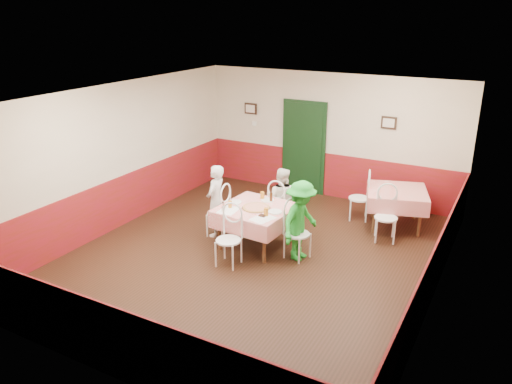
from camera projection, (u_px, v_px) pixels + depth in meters
The scene contains 39 objects.
floor at pixel (255, 256), 8.76m from camera, with size 7.00×7.00×0.00m, color black.
ceiling at pixel (255, 96), 7.80m from camera, with size 7.00×7.00×0.00m, color white.
back_wall at pixel (330, 136), 11.16m from camera, with size 6.00×0.10×2.80m, color beige.
front_wall at pixel (99, 272), 5.40m from camera, with size 6.00×0.10×2.80m, color beige.
left_wall at pixel (119, 156), 9.63m from camera, with size 0.10×7.00×2.80m, color beige.
right_wall at pixel (443, 214), 6.93m from camera, with size 0.10×7.00×2.80m, color beige.
wainscot_back at pixel (327, 175), 11.46m from camera, with size 6.00×0.03×1.00m, color maroon.
wainscot_front at pixel (109, 341), 5.72m from camera, with size 6.00×0.03×1.00m, color maroon.
wainscot_left at pixel (124, 200), 9.93m from camera, with size 0.03×7.00×1.00m, color maroon.
wainscot_right at pixel (434, 271), 7.25m from camera, with size 0.03×7.00×1.00m, color maroon.
door at pixel (304, 148), 11.51m from camera, with size 0.96×0.06×2.10m, color black.
picture_left at pixel (251, 109), 11.87m from camera, with size 0.32×0.03×0.26m, color black.
picture_right at pixel (389, 123), 10.38m from camera, with size 0.32×0.03×0.26m, color black.
thermostat at pixel (254, 123), 11.94m from camera, with size 0.10×0.03×0.10m, color white.
main_table at pixel (256, 227), 9.00m from camera, with size 1.22×1.22×0.77m, color red.
second_table at pixel (396, 208), 9.85m from camera, with size 1.12×1.12×0.77m, color red.
chair_left at pixel (218, 213), 9.41m from camera, with size 0.42×0.42×0.90m, color white, non-canonical shape.
chair_right at pixel (298, 234), 8.54m from camera, with size 0.42×0.42×0.90m, color white, non-canonical shape.
chair_far at pixel (280, 208), 9.65m from camera, with size 0.42×0.42×0.90m, color white, non-canonical shape.
chair_near at pixel (228, 240), 8.31m from camera, with size 0.42×0.42×0.90m, color white, non-canonical shape.
chair_second_a at pixel (359, 198), 10.16m from camera, with size 0.42×0.42×0.90m, color white, non-canonical shape.
chair_second_b at pixel (386, 218), 9.21m from camera, with size 0.42×0.42×0.90m, color white, non-canonical shape.
pizza at pixel (256, 207), 8.82m from camera, with size 0.48×0.48×0.03m, color #B74723.
plate_left at pixel (235, 202), 9.09m from camera, with size 0.25×0.25×0.01m, color white.
plate_right at pixel (275, 212), 8.66m from camera, with size 0.25×0.25×0.01m, color white.
plate_far at pixel (267, 200), 9.19m from camera, with size 0.25×0.25×0.01m, color white.
glass_a at pixel (230, 204), 8.84m from camera, with size 0.07×0.07×0.13m, color #BF7219.
glass_b at pixel (266, 212), 8.48m from camera, with size 0.08×0.08×0.14m, color #BF7219.
glass_c at pixel (262, 196), 9.23m from camera, with size 0.08×0.08×0.14m, color #BF7219.
beer_bottle at pixel (271, 197), 9.10m from camera, with size 0.05×0.05×0.20m, color #381C0A.
shaker_a at pixel (223, 208), 8.71m from camera, with size 0.04×0.04×0.09m, color silver.
shaker_b at pixel (223, 209), 8.67m from camera, with size 0.04×0.04×0.09m, color silver.
shaker_c at pixel (224, 206), 8.82m from camera, with size 0.04×0.04×0.09m, color #B23319.
menu_left at pixel (229, 210), 8.74m from camera, with size 0.30×0.40×0.00m, color white.
menu_right at pixel (263, 219), 8.39m from camera, with size 0.30×0.40×0.00m, color white.
wallet at pixel (262, 216), 8.48m from camera, with size 0.11×0.09×0.02m, color black.
diner_left at pixel (216, 201), 9.35m from camera, with size 0.51×0.33×1.39m, color gray.
diner_far at pixel (281, 199), 9.63m from camera, with size 0.61×0.47×1.25m, color gray.
diner_right at pixel (301, 221), 8.43m from camera, with size 0.91×0.53×1.41m, color gray.
Camera 1 is at (3.77, -6.87, 4.07)m, focal length 35.00 mm.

